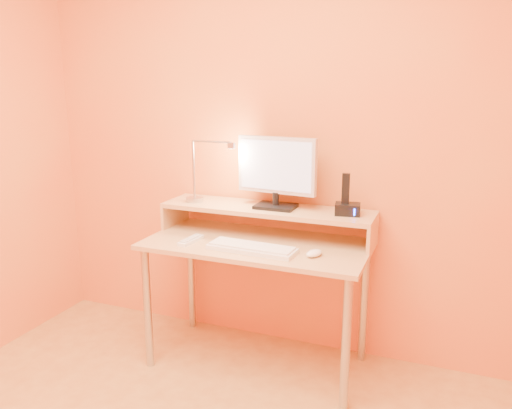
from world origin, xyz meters
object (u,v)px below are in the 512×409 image
at_px(keyboard, 252,249).
at_px(remote_control, 191,240).
at_px(monitor_panel, 277,165).
at_px(phone_dock, 348,209).
at_px(lamp_base, 195,199).
at_px(mouse, 314,253).

height_order(keyboard, remote_control, keyboard).
height_order(monitor_panel, phone_dock, monitor_panel).
xyz_separation_m(phone_dock, remote_control, (-0.79, -0.28, -0.18)).
distance_m(lamp_base, mouse, 0.84).
relative_size(monitor_panel, lamp_base, 4.55).
xyz_separation_m(monitor_panel, phone_dock, (0.40, -0.01, -0.21)).
bearing_deg(lamp_base, keyboard, -29.71).
relative_size(mouse, remote_control, 0.54).
relative_size(phone_dock, mouse, 1.27).
bearing_deg(monitor_panel, phone_dock, 4.04).
distance_m(monitor_panel, keyboard, 0.49).
xyz_separation_m(phone_dock, mouse, (-0.11, -0.26, -0.17)).
height_order(monitor_panel, keyboard, monitor_panel).
xyz_separation_m(mouse, remote_control, (-0.68, -0.02, -0.01)).
distance_m(phone_dock, keyboard, 0.55).
distance_m(phone_dock, remote_control, 0.85).
xyz_separation_m(lamp_base, keyboard, (0.47, -0.27, -0.16)).
bearing_deg(keyboard, lamp_base, 153.36).
height_order(phone_dock, keyboard, phone_dock).
bearing_deg(monitor_panel, keyboard, -89.03).
bearing_deg(remote_control, phone_dock, 24.73).
xyz_separation_m(keyboard, mouse, (0.32, 0.03, 0.01)).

